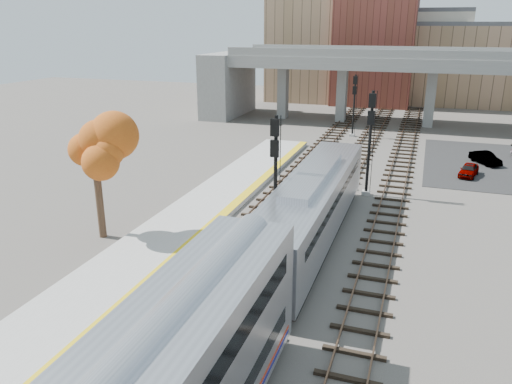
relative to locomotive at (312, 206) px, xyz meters
The scene contains 14 objects.
ground 6.28m from the locomotive, 99.83° to the right, with size 160.00×160.00×0.00m, color #47423D.
platform 10.29m from the locomotive, 145.02° to the right, with size 4.50×60.00×0.35m, color #9E9E99.
yellow_strip 8.79m from the locomotive, 137.73° to the right, with size 0.70×60.00×0.01m, color yellow.
tracks 7.08m from the locomotive, 90.57° to the left, with size 10.70×95.00×0.25m.
overpass 39.58m from the locomotive, 84.29° to the left, with size 54.00×12.00×9.50m.
buildings_far 61.06m from the locomotive, 89.75° to the left, with size 43.00×21.00×20.60m.
parking_lot 25.85m from the locomotive, 59.68° to the left, with size 14.00×18.00×0.04m, color black.
locomotive is the anchor object (origin of this frame).
signal_mast_near 2.67m from the locomotive, 164.74° to the right, with size 0.60×0.64×7.54m.
signal_mast_mid 10.11m from the locomotive, 78.42° to the left, with size 0.60×0.64×7.81m.
signal_mast_far 30.30m from the locomotive, 93.98° to the left, with size 0.60×0.64×6.97m.
tree 12.99m from the locomotive, 164.75° to the right, with size 3.60×3.60×7.28m.
car_a 20.01m from the locomotive, 61.12° to the left, with size 1.29×3.20×1.09m, color #99999E.
car_b 24.91m from the locomotive, 62.96° to the left, with size 1.18×3.38×1.11m, color #99999E.
Camera 1 is at (6.69, -20.96, 12.31)m, focal length 35.00 mm.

